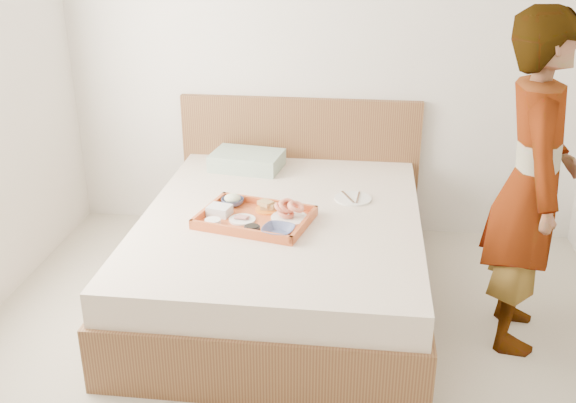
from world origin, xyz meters
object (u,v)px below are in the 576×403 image
(dinner_plate, at_px, (353,199))
(bed, at_px, (282,255))
(person, at_px, (532,185))
(tray, at_px, (255,217))

(dinner_plate, bearing_deg, bed, -147.27)
(bed, relative_size, person, 1.16)
(bed, bearing_deg, tray, -135.98)
(tray, bearing_deg, bed, 57.37)
(bed, bearing_deg, dinner_plate, 32.73)
(tray, distance_m, person, 1.44)
(dinner_plate, distance_m, person, 1.06)
(bed, relative_size, tray, 3.40)
(bed, height_order, dinner_plate, dinner_plate)
(tray, xyz_separation_m, dinner_plate, (0.52, 0.38, -0.02))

